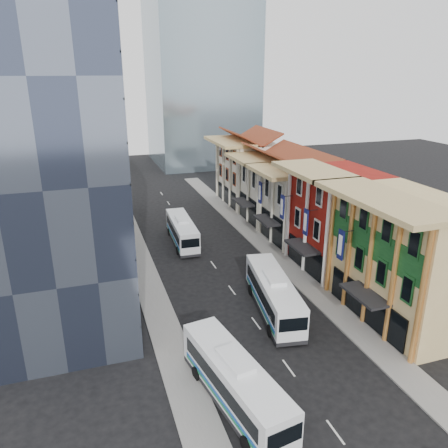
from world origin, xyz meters
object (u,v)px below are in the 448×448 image
object	(u,v)px
bus_left_near	(235,381)
bus_right	(274,294)
office_tower	(51,157)
bus_left_far	(182,230)
sedan_left	(216,339)
shophouse_tan	(407,259)

from	to	relation	value
bus_left_near	bus_right	bearing A→B (deg)	44.49
office_tower	bus_left_far	world-z (taller)	office_tower
bus_left_far	bus_left_near	bearing A→B (deg)	-93.82
bus_left_far	sedan_left	xyz separation A→B (m)	(-2.67, -24.50, -1.23)
office_tower	sedan_left	bearing A→B (deg)	-46.96
shophouse_tan	bus_right	bearing A→B (deg)	158.86
sedan_left	office_tower	bearing A→B (deg)	114.53
bus_left_far	office_tower	bearing A→B (deg)	-140.54
office_tower	bus_left_near	xyz separation A→B (m)	(11.50, -20.36, -13.03)
bus_right	bus_left_near	bearing A→B (deg)	-117.27
bus_right	bus_left_far	bearing A→B (deg)	110.85
shophouse_tan	sedan_left	world-z (taller)	shophouse_tan
shophouse_tan	bus_right	xyz separation A→B (m)	(-11.58, 4.48, -3.98)
bus_right	sedan_left	bearing A→B (deg)	-143.64
bus_left_near	sedan_left	size ratio (longest dim) A/B	3.27
bus_left_far	sedan_left	distance (m)	24.68
bus_right	sedan_left	size ratio (longest dim) A/B	3.34
shophouse_tan	sedan_left	size ratio (longest dim) A/B	3.72
office_tower	sedan_left	size ratio (longest dim) A/B	7.97
shophouse_tan	bus_left_near	world-z (taller)	shophouse_tan
shophouse_tan	bus_left_far	bearing A→B (deg)	122.32
bus_left_near	sedan_left	xyz separation A→B (m)	(0.83, 7.16, -1.33)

